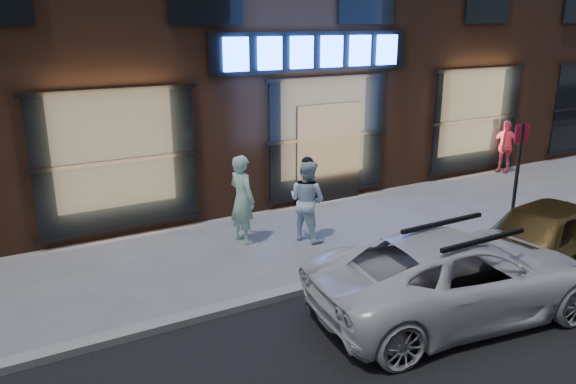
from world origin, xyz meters
name	(u,v)px	position (x,y,z in m)	size (l,w,h in m)	color
ground	(441,255)	(0.00, 0.00, 0.00)	(90.00, 90.00, 0.00)	slate
curb	(441,252)	(0.00, 0.00, 0.06)	(60.00, 0.25, 0.12)	gray
man_bowtie	(242,199)	(-2.97, 2.49, 0.89)	(0.65, 0.43, 1.79)	#BCF7CB
man_cap	(307,200)	(-1.78, 1.98, 0.83)	(0.80, 0.63, 1.65)	white
passerby	(505,147)	(6.01, 3.70, 0.76)	(0.90, 0.37, 1.53)	#D45771
white_suv	(458,274)	(-1.38, -1.72, 0.64)	(2.12, 4.59, 1.28)	silver
gold_sedan	(559,230)	(1.62, -1.25, 0.62)	(1.46, 3.63, 1.24)	brown
sign_post	(518,168)	(2.13, 0.18, 1.40)	(0.37, 0.07, 2.32)	#262628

